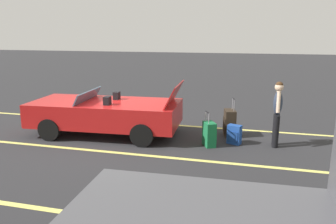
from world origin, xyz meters
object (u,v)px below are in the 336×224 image
convertible_car (99,113)px  suitcase_small_carryon (234,135)px  suitcase_medium_bright (209,134)px  suitcase_large_black (229,123)px  traveler_person (277,110)px

convertible_car → suitcase_small_carryon: 3.78m
convertible_car → suitcase_medium_bright: (-3.16, 0.28, -0.28)m
suitcase_large_black → suitcase_medium_bright: (0.43, 0.97, -0.06)m
suitcase_large_black → suitcase_medium_bright: 1.07m
suitcase_medium_bright → convertible_car: bearing=147.4°
suitcase_medium_bright → suitcase_large_black: bearing=38.5°
suitcase_large_black → traveler_person: bearing=141.6°
suitcase_medium_bright → suitcase_small_carryon: bearing=0.5°
suitcase_medium_bright → suitcase_small_carryon: (-0.60, -0.32, -0.06)m
convertible_car → traveler_person: bearing=178.0°
convertible_car → suitcase_medium_bright: 3.18m
convertible_car → suitcase_medium_bright: size_ratio=4.76×
suitcase_large_black → suitcase_medium_bright: bearing=53.3°
suitcase_medium_bright → traveler_person: size_ratio=0.55×
convertible_car → suitcase_large_black: (-3.59, -0.70, -0.22)m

